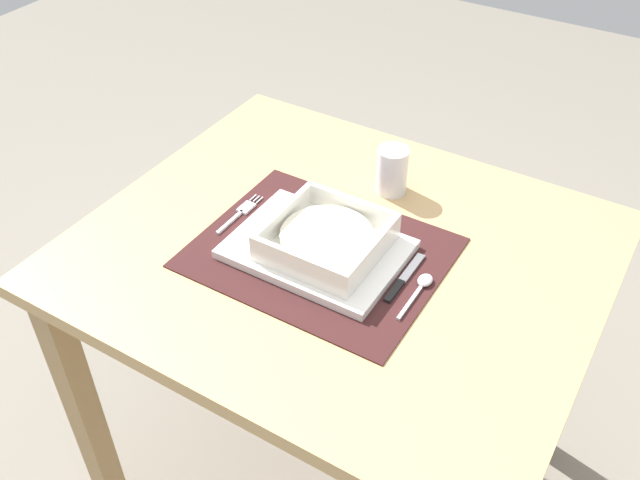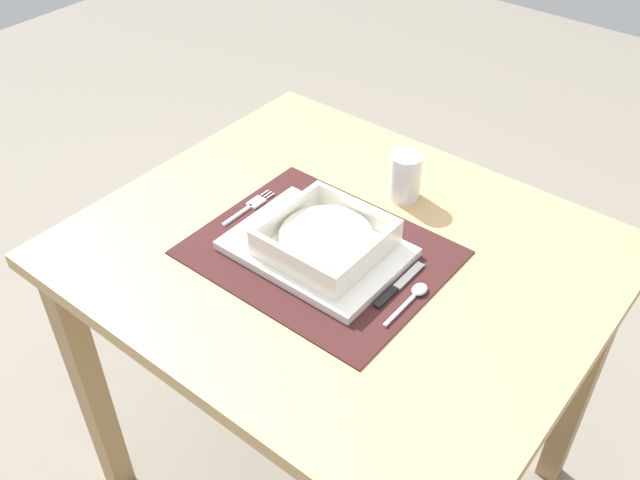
{
  "view_description": "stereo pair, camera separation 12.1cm",
  "coord_description": "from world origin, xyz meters",
  "px_view_note": "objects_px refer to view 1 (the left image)",
  "views": [
    {
      "loc": [
        0.46,
        -0.83,
        1.54
      ],
      "look_at": [
        -0.02,
        -0.03,
        0.76
      ],
      "focal_mm": 39.46,
      "sensor_mm": 36.0,
      "label": 1
    },
    {
      "loc": [
        0.56,
        -0.76,
        1.54
      ],
      "look_at": [
        -0.02,
        -0.03,
        0.76
      ],
      "focal_mm": 39.46,
      "sensor_mm": 36.0,
      "label": 2
    }
  ],
  "objects_px": {
    "drinking_glass": "(394,174)",
    "porridge_bowl": "(327,240)",
    "dining_table": "(339,289)",
    "butter_knife": "(402,280)",
    "spoon": "(422,285)",
    "fork": "(242,211)",
    "bread_knife": "(383,287)"
  },
  "relations": [
    {
      "from": "bread_knife",
      "to": "porridge_bowl",
      "type": "bearing_deg",
      "value": 164.79
    },
    {
      "from": "drinking_glass",
      "to": "dining_table",
      "type": "bearing_deg",
      "value": -91.01
    },
    {
      "from": "spoon",
      "to": "drinking_glass",
      "type": "height_order",
      "value": "drinking_glass"
    },
    {
      "from": "fork",
      "to": "bread_knife",
      "type": "distance_m",
      "value": 0.32
    },
    {
      "from": "bread_knife",
      "to": "spoon",
      "type": "bearing_deg",
      "value": 28.73
    },
    {
      "from": "butter_knife",
      "to": "drinking_glass",
      "type": "distance_m",
      "value": 0.26
    },
    {
      "from": "dining_table",
      "to": "butter_knife",
      "type": "relative_size",
      "value": 6.72
    },
    {
      "from": "fork",
      "to": "porridge_bowl",
      "type": "bearing_deg",
      "value": -5.73
    },
    {
      "from": "bread_knife",
      "to": "butter_knife",
      "type": "bearing_deg",
      "value": 51.39
    },
    {
      "from": "drinking_glass",
      "to": "porridge_bowl",
      "type": "bearing_deg",
      "value": -92.66
    },
    {
      "from": "porridge_bowl",
      "to": "bread_knife",
      "type": "distance_m",
      "value": 0.13
    },
    {
      "from": "bread_knife",
      "to": "drinking_glass",
      "type": "distance_m",
      "value": 0.28
    },
    {
      "from": "porridge_bowl",
      "to": "fork",
      "type": "relative_size",
      "value": 1.42
    },
    {
      "from": "porridge_bowl",
      "to": "fork",
      "type": "height_order",
      "value": "porridge_bowl"
    },
    {
      "from": "fork",
      "to": "drinking_glass",
      "type": "distance_m",
      "value": 0.3
    },
    {
      "from": "dining_table",
      "to": "spoon",
      "type": "xyz_separation_m",
      "value": [
        0.17,
        -0.02,
        0.11
      ]
    },
    {
      "from": "butter_knife",
      "to": "fork",
      "type": "bearing_deg",
      "value": 176.7
    },
    {
      "from": "porridge_bowl",
      "to": "drinking_glass",
      "type": "xyz_separation_m",
      "value": [
        0.01,
        0.23,
        0.0
      ]
    },
    {
      "from": "butter_knife",
      "to": "spoon",
      "type": "bearing_deg",
      "value": 7.06
    },
    {
      "from": "butter_knife",
      "to": "drinking_glass",
      "type": "height_order",
      "value": "drinking_glass"
    },
    {
      "from": "dining_table",
      "to": "drinking_glass",
      "type": "bearing_deg",
      "value": 88.99
    },
    {
      "from": "dining_table",
      "to": "butter_knife",
      "type": "xyz_separation_m",
      "value": [
        0.14,
        -0.03,
        0.11
      ]
    },
    {
      "from": "spoon",
      "to": "butter_knife",
      "type": "xyz_separation_m",
      "value": [
        -0.03,
        -0.0,
        -0.0
      ]
    },
    {
      "from": "fork",
      "to": "bread_knife",
      "type": "height_order",
      "value": "bread_knife"
    },
    {
      "from": "spoon",
      "to": "butter_knife",
      "type": "relative_size",
      "value": 0.87
    },
    {
      "from": "porridge_bowl",
      "to": "bread_knife",
      "type": "relative_size",
      "value": 1.45
    },
    {
      "from": "butter_knife",
      "to": "bread_knife",
      "type": "height_order",
      "value": "same"
    },
    {
      "from": "bread_knife",
      "to": "drinking_glass",
      "type": "bearing_deg",
      "value": 109.14
    },
    {
      "from": "dining_table",
      "to": "porridge_bowl",
      "type": "bearing_deg",
      "value": -101.8
    },
    {
      "from": "butter_knife",
      "to": "bread_knife",
      "type": "xyz_separation_m",
      "value": [
        -0.02,
        -0.03,
        0.0
      ]
    },
    {
      "from": "porridge_bowl",
      "to": "drinking_glass",
      "type": "relative_size",
      "value": 2.01
    },
    {
      "from": "porridge_bowl",
      "to": "fork",
      "type": "distance_m",
      "value": 0.2
    }
  ]
}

